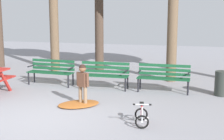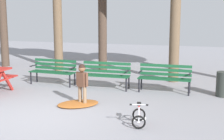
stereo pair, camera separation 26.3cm
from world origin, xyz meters
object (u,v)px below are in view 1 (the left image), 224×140
(park_bench_left, at_px, (104,73))
(trash_bin, at_px, (222,83))
(kids_bicycle, at_px, (142,116))
(park_bench_right, at_px, (164,76))
(child_standing, at_px, (83,81))
(park_bench_far_left, at_px, (51,70))

(park_bench_left, bearing_deg, trash_bin, 0.97)
(kids_bicycle, distance_m, trash_bin, 3.63)
(park_bench_right, relative_size, child_standing, 1.46)
(park_bench_right, distance_m, trash_bin, 1.73)
(park_bench_far_left, bearing_deg, child_standing, -46.81)
(child_standing, bearing_deg, park_bench_far_left, 133.19)
(park_bench_left, xyz_separation_m, trash_bin, (3.63, 0.06, -0.15))
(park_bench_far_left, height_order, park_bench_right, same)
(park_bench_right, xyz_separation_m, child_standing, (-1.89, -2.05, 0.14))
(kids_bicycle, xyz_separation_m, trash_bin, (1.84, 3.13, 0.16))
(park_bench_left, height_order, park_bench_right, same)
(kids_bicycle, height_order, trash_bin, trash_bin)
(park_bench_far_left, bearing_deg, park_bench_right, 0.31)
(park_bench_right, relative_size, kids_bicycle, 2.63)
(park_bench_far_left, relative_size, park_bench_left, 1.01)
(park_bench_right, height_order, kids_bicycle, park_bench_right)
(park_bench_far_left, distance_m, trash_bin, 5.52)
(park_bench_left, relative_size, park_bench_right, 1.00)
(trash_bin, bearing_deg, child_standing, -150.51)
(park_bench_right, xyz_separation_m, trash_bin, (1.73, -0.00, -0.15))
(park_bench_left, distance_m, park_bench_right, 1.90)
(park_bench_far_left, xyz_separation_m, kids_bicycle, (3.68, -3.11, -0.31))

